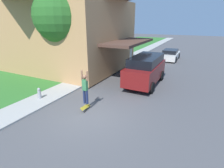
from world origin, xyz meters
name	(u,v)px	position (x,y,z in m)	size (l,w,h in m)	color
ground_plane	(89,115)	(0.00, 0.00, 0.00)	(120.00, 120.00, 0.00)	#49494C
lawn	(56,69)	(-8.00, 6.00, 0.04)	(10.00, 80.00, 0.08)	#2D6B28
sidewalk	(93,75)	(-3.60, 6.00, 0.05)	(1.80, 80.00, 0.10)	#9E9E99
house	(67,20)	(-7.31, 7.49, 4.64)	(13.33, 9.69, 8.82)	tan
lawn_tree_near	(60,17)	(-4.89, 3.94, 4.83)	(3.92, 3.92, 6.74)	brown
suv_parked	(146,69)	(1.14, 5.86, 1.17)	(2.06, 4.90, 2.15)	maroon
car_down_street	(170,55)	(1.29, 16.01, 0.61)	(1.92, 4.45, 1.26)	silver
skateboarder	(85,87)	(-0.50, 0.46, 1.29)	(0.41, 0.21, 1.83)	#192347
skateboard	(85,107)	(-0.47, 0.33, 0.21)	(0.26, 0.81, 0.26)	#A89323
fire_hydrant	(39,93)	(-3.76, 0.24, 0.42)	(0.20, 0.20, 0.66)	#99999E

